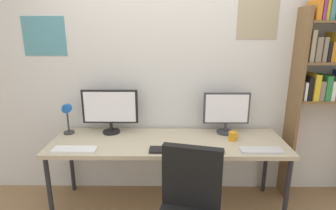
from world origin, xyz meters
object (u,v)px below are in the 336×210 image
Objects in this scene: coffee_mug at (233,136)px; monitor_left at (110,109)px; keyboard_center at (168,150)px; desk at (168,145)px; desk_lamp at (66,112)px; keyboard_left at (75,149)px; monitor_right at (226,111)px; keyboard_right at (261,150)px; computer_mouse at (221,151)px.

monitor_left is at bearing 170.85° from coffee_mug.
keyboard_center is (0.60, -0.44, -0.25)m from monitor_left.
desk is 0.24m from keyboard_center.
coffee_mug is (1.67, -0.15, -0.20)m from desk_lamp.
keyboard_left is 0.84m from keyboard_center.
desk is at bearing -178.79° from coffee_mug.
keyboard_left is (-0.84, -0.23, 0.06)m from desk.
monitor_left reaches higher than coffee_mug.
monitor_right is (1.20, -0.00, -0.02)m from monitor_left.
monitor_right is at bearing 118.49° from keyboard_right.
desk is at bearing -160.52° from monitor_right.
coffee_mug is (0.64, 0.24, 0.04)m from keyboard_center.
desk_lamp is 3.88× the size of computer_mouse.
keyboard_right is at bearing 3.86° from computer_mouse.
desk_lamp is 0.50m from keyboard_left.
desk is 5.85× the size of keyboard_left.
keyboard_right is (0.84, -0.23, 0.06)m from desk.
keyboard_right is (1.44, -0.44, -0.25)m from monitor_left.
keyboard_center is 0.88× the size of keyboard_right.
monitor_left is 1.27m from coffee_mug.
monitor_left is 1.54× the size of keyboard_right.
keyboard_right is at bearing -11.77° from desk_lamp.
coffee_mug is at bearing 130.07° from keyboard_right.
desk is 0.55m from computer_mouse.
monitor_right is 1.26× the size of keyboard_right.
keyboard_right is 0.32m from coffee_mug.
desk_lamp is at bearing -178.23° from monitor_right.
monitor_left is at bearing 180.00° from monitor_right.
monitor_left is at bearing 6.59° from desk_lamp.
monitor_left is 1.21× the size of monitor_right.
monitor_left reaches higher than keyboard_left.
desk_lamp is 0.96× the size of keyboard_left.
desk is 0.87m from keyboard_right.
monitor_right is 1.44× the size of keyboard_center.
monitor_right reaches higher than computer_mouse.
coffee_mug is (1.48, 0.24, 0.04)m from keyboard_left.
computer_mouse is (-0.36, -0.02, 0.01)m from keyboard_right.
keyboard_center is at bearing -90.00° from desk.
keyboard_right is (1.68, 0.00, 0.00)m from keyboard_left.
keyboard_left is 3.67× the size of coffee_mug.
monitor_right is at bearing 36.39° from keyboard_center.
desk is 23.74× the size of computer_mouse.
keyboard_center is at bearing 0.00° from keyboard_left.
desk_lamp reaches higher than keyboard_left.
coffee_mug is at bearing 59.62° from computer_mouse.
keyboard_center reaches higher than desk.
monitor_right is 1.27× the size of desk_lamp.
keyboard_left is (-1.44, -0.44, -0.23)m from monitor_right.
monitor_right reaches higher than desk.
desk_lamp reaches higher than coffee_mug.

